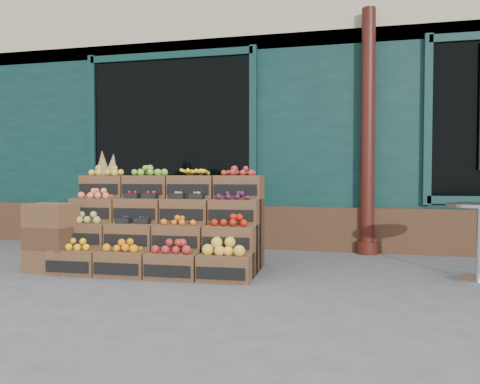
# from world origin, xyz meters

# --- Properties ---
(ground) EXTENTS (60.00, 60.00, 0.00)m
(ground) POSITION_xyz_m (0.00, 0.00, 0.00)
(ground) COLOR #4D4D50
(ground) RESTS_ON ground
(shop_facade) EXTENTS (12.00, 6.24, 4.80)m
(shop_facade) POSITION_xyz_m (0.00, 5.11, 2.40)
(shop_facade) COLOR #0C2C28
(shop_facade) RESTS_ON ground
(crate_display) EXTENTS (2.15, 1.09, 1.33)m
(crate_display) POSITION_xyz_m (-1.03, 0.53, 0.41)
(crate_display) COLOR #543721
(crate_display) RESTS_ON ground
(spare_crates) EXTENTS (0.52, 0.39, 0.73)m
(spare_crates) POSITION_xyz_m (-2.13, 0.08, 0.37)
(spare_crates) COLOR #543721
(spare_crates) RESTS_ON ground
(bistro_table) EXTENTS (0.60, 0.60, 0.76)m
(bistro_table) POSITION_xyz_m (2.21, 0.62, 0.47)
(bistro_table) COLOR #B3B6BA
(bistro_table) RESTS_ON ground
(shopkeeper) EXTENTS (0.74, 0.55, 1.86)m
(shopkeeper) POSITION_xyz_m (-1.70, 2.99, 0.93)
(shopkeeper) COLOR #1D6820
(shopkeeper) RESTS_ON ground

